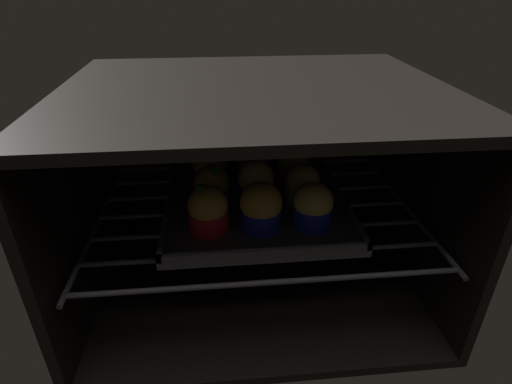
% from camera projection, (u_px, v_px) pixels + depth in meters
% --- Properties ---
extents(oven_cavity, '(0.59, 0.47, 0.37)m').
position_uv_depth(oven_cavity, '(254.00, 182.00, 0.74)').
color(oven_cavity, black).
rests_on(oven_cavity, ground).
extents(oven_rack, '(0.55, 0.42, 0.01)m').
position_uv_depth(oven_rack, '(256.00, 210.00, 0.72)').
color(oven_rack, '#4C494C').
rests_on(oven_rack, oven_cavity).
extents(baking_tray, '(0.31, 0.31, 0.02)m').
position_uv_depth(baking_tray, '(256.00, 205.00, 0.71)').
color(baking_tray, '#4C4C51').
rests_on(baking_tray, oven_rack).
extents(muffin_row0_col0, '(0.06, 0.06, 0.08)m').
position_uv_depth(muffin_row0_col0, '(208.00, 210.00, 0.62)').
color(muffin_row0_col0, red).
rests_on(muffin_row0_col0, baking_tray).
extents(muffin_row0_col1, '(0.07, 0.07, 0.08)m').
position_uv_depth(muffin_row0_col1, '(262.00, 207.00, 0.62)').
color(muffin_row0_col1, '#1928B7').
rests_on(muffin_row0_col1, baking_tray).
extents(muffin_row0_col2, '(0.06, 0.06, 0.07)m').
position_uv_depth(muffin_row0_col2, '(313.00, 206.00, 0.63)').
color(muffin_row0_col2, '#1928B7').
rests_on(muffin_row0_col2, baking_tray).
extents(muffin_row1_col0, '(0.06, 0.06, 0.08)m').
position_uv_depth(muffin_row1_col0, '(212.00, 187.00, 0.69)').
color(muffin_row1_col0, '#7A238C').
rests_on(muffin_row1_col0, baking_tray).
extents(muffin_row1_col1, '(0.06, 0.06, 0.08)m').
position_uv_depth(muffin_row1_col1, '(255.00, 183.00, 0.70)').
color(muffin_row1_col1, '#1928B7').
rests_on(muffin_row1_col1, baking_tray).
extents(muffin_row1_col2, '(0.06, 0.06, 0.07)m').
position_uv_depth(muffin_row1_col2, '(302.00, 184.00, 0.70)').
color(muffin_row1_col2, silver).
rests_on(muffin_row1_col2, baking_tray).
extents(muffin_row2_col0, '(0.06, 0.06, 0.08)m').
position_uv_depth(muffin_row2_col0, '(211.00, 167.00, 0.75)').
color(muffin_row2_col0, '#1928B7').
rests_on(muffin_row2_col0, baking_tray).
extents(muffin_row2_col1, '(0.06, 0.06, 0.07)m').
position_uv_depth(muffin_row2_col1, '(253.00, 166.00, 0.76)').
color(muffin_row2_col1, '#1928B7').
rests_on(muffin_row2_col1, baking_tray).
extents(muffin_row2_col2, '(0.06, 0.06, 0.07)m').
position_uv_depth(muffin_row2_col2, '(293.00, 166.00, 0.77)').
color(muffin_row2_col2, red).
rests_on(muffin_row2_col2, baking_tray).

